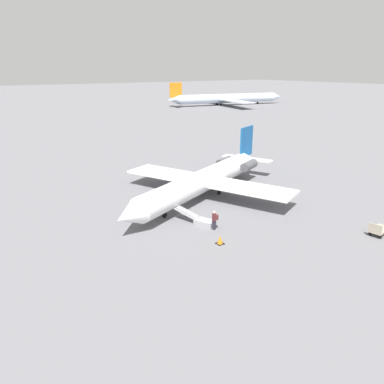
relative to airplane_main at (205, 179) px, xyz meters
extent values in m
plane|color=slate|center=(0.78, 0.33, -1.90)|extent=(600.00, 600.00, 0.00)
cylinder|color=white|center=(0.78, 0.33, -0.03)|extent=(19.89, 10.25, 2.42)
cone|color=white|center=(11.48, 4.86, -0.03)|extent=(3.37, 3.22, 2.37)
cone|color=white|center=(-10.14, -4.29, -0.03)|extent=(3.82, 3.41, 2.37)
cube|color=#145193|center=(-9.56, -4.05, 2.51)|extent=(3.19, 1.50, 3.87)
cube|color=white|center=(-9.87, -4.18, 0.22)|extent=(3.98, 6.80, 0.12)
cube|color=white|center=(-2.32, 5.02, -0.21)|extent=(6.93, 9.47, 0.24)
cube|color=white|center=(1.99, -5.16, -0.21)|extent=(6.93, 9.47, 0.24)
cylinder|color=#4C4C51|center=(-7.75, -1.44, 0.15)|extent=(3.10, 2.13, 1.09)
cylinder|color=#4C4C51|center=(-6.42, -4.57, 0.15)|extent=(3.10, 2.13, 1.09)
cylinder|color=black|center=(6.94, 2.94, -1.60)|extent=(0.61, 0.37, 0.60)
cylinder|color=#4C4C51|center=(6.94, 2.94, -1.21)|extent=(0.11, 0.11, 0.19)
cylinder|color=black|center=(-1.53, 0.53, -1.60)|extent=(0.61, 0.37, 0.60)
cylinder|color=#4C4C51|center=(-1.53, 0.53, -1.21)|extent=(0.11, 0.11, 0.19)
cylinder|color=black|center=(-0.69, -1.47, -1.60)|extent=(0.61, 0.37, 0.60)
cylinder|color=#4C4C51|center=(-0.69, -1.47, -1.21)|extent=(0.11, 0.11, 0.19)
cylinder|color=silver|center=(-69.62, -80.01, 0.61)|extent=(39.35, 11.57, 3.24)
cone|color=silver|center=(-90.69, -75.43, 0.61)|extent=(4.16, 3.86, 3.17)
cone|color=silver|center=(-48.23, -84.67, 0.61)|extent=(4.79, 4.00, 3.17)
cube|color=orange|center=(-49.06, -84.49, 4.01)|extent=(4.49, 1.22, 5.18)
cube|color=silver|center=(-48.61, -84.58, 0.93)|extent=(3.83, 9.27, 0.16)
cube|color=silver|center=(-69.80, -90.13, 0.37)|extent=(8.60, 17.34, 0.32)
cube|color=silver|center=(-65.58, -70.73, 0.37)|extent=(8.60, 17.34, 0.32)
cylinder|color=black|center=(-82.18, -77.28, -1.50)|extent=(0.83, 0.37, 0.80)
cylinder|color=#2D2D33|center=(-82.18, -77.28, -0.97)|extent=(0.14, 0.14, 0.25)
cylinder|color=black|center=(-66.06, -82.28, -1.50)|extent=(0.83, 0.37, 0.80)
cylinder|color=#2D2D33|center=(-66.06, -82.28, -0.97)|extent=(0.14, 0.14, 0.25)
cylinder|color=black|center=(-65.44, -79.43, -1.50)|extent=(0.83, 0.37, 0.80)
cylinder|color=#2D2D33|center=(-65.44, -79.43, -0.97)|extent=(0.14, 0.14, 0.25)
cube|color=#99999E|center=(4.85, 6.57, -1.65)|extent=(1.71, 2.09, 0.50)
cube|color=#99999E|center=(5.63, 4.73, -1.11)|extent=(1.70, 2.41, 0.70)
cube|color=#99999E|center=(6.04, 4.90, -0.61)|extent=(0.92, 2.06, 0.65)
cube|color=#23232D|center=(4.76, 7.77, -1.48)|extent=(0.29, 0.34, 0.85)
cylinder|color=#4C1E23|center=(4.76, 7.77, -0.73)|extent=(0.36, 0.36, 0.65)
sphere|color=beige|center=(4.76, 7.77, -0.28)|extent=(0.24, 0.24, 0.24)
cube|color=#592323|center=(4.66, 8.02, -0.69)|extent=(0.33, 0.27, 0.44)
cube|color=#9E937F|center=(-6.30, 16.54, -1.46)|extent=(2.32, 1.38, 0.16)
cube|color=#9E937F|center=(-5.26, 16.68, -1.03)|extent=(0.22, 1.10, 0.70)
cylinder|color=black|center=(-5.59, 17.08, -1.72)|extent=(0.37, 0.17, 0.36)
cylinder|color=black|center=(-5.48, 16.21, -1.72)|extent=(0.37, 0.17, 0.36)
cylinder|color=black|center=(-7.01, 16.01, -1.72)|extent=(0.37, 0.17, 0.36)
cube|color=black|center=(6.07, 10.27, -1.89)|extent=(0.62, 0.62, 0.03)
cone|color=orange|center=(6.07, 10.27, -1.56)|extent=(0.48, 0.48, 0.68)
camera|label=1|loc=(23.39, 31.58, 11.65)|focal=35.00mm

